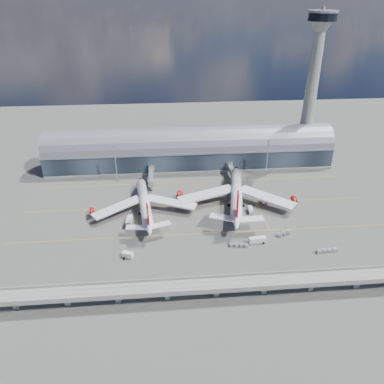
{
  "coord_description": "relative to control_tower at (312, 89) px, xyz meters",
  "views": [
    {
      "loc": [
        -19.96,
        -170.01,
        111.05
      ],
      "look_at": [
        -4.32,
        10.0,
        14.0
      ],
      "focal_mm": 35.0,
      "sensor_mm": 36.0,
      "label": 1
    }
  ],
  "objects": [
    {
      "name": "service_truck_2",
      "position": [
        -59.1,
        -103.38,
        -50.0
      ],
      "size": [
        8.87,
        3.35,
        3.14
      ],
      "rotation": [
        0.0,
        0.0,
        1.67
      ],
      "color": "silver",
      "rests_on": "ground"
    },
    {
      "name": "service_truck_5",
      "position": [
        -113.17,
        -32.38,
        -50.03
      ],
      "size": [
        4.98,
        6.95,
        3.15
      ],
      "rotation": [
        0.0,
        0.0,
        0.43
      ],
      "color": "silver",
      "rests_on": "ground"
    },
    {
      "name": "service_truck_1",
      "position": [
        -123.01,
        -109.64,
        -50.16
      ],
      "size": [
        5.54,
        4.02,
        2.92
      ],
      "rotation": [
        0.0,
        0.0,
        1.19
      ],
      "color": "silver",
      "rests_on": "ground"
    },
    {
      "name": "cargo_train_1",
      "position": [
        -27.6,
        -113.79,
        -50.74
      ],
      "size": [
        10.44,
        2.46,
        1.72
      ],
      "rotation": [
        0.0,
        0.0,
        1.49
      ],
      "color": "gray",
      "rests_on": "ground"
    },
    {
      "name": "guideway",
      "position": [
        -85.0,
        -138.0,
        -46.34
      ],
      "size": [
        220.0,
        8.5,
        7.2
      ],
      "color": "gray",
      "rests_on": "ground"
    },
    {
      "name": "jet_bridge_right",
      "position": [
        -58.66,
        -31.82,
        -46.46
      ],
      "size": [
        4.4,
        32.0,
        7.25
      ],
      "color": "gray",
      "rests_on": "ground"
    },
    {
      "name": "service_truck_3",
      "position": [
        -56.03,
        -74.17,
        -50.21
      ],
      "size": [
        2.72,
        5.93,
        2.8
      ],
      "rotation": [
        0.0,
        0.0,
        -0.07
      ],
      "color": "silver",
      "rests_on": "ground"
    },
    {
      "name": "service_truck_0",
      "position": [
        -124.07,
        -80.33,
        -49.94
      ],
      "size": [
        3.61,
        8.2,
        3.29
      ],
      "rotation": [
        0.0,
        0.0,
        -0.13
      ],
      "color": "silver",
      "rests_on": "ground"
    },
    {
      "name": "service_truck_4",
      "position": [
        -46.25,
        -63.73,
        -50.35
      ],
      "size": [
        2.74,
        4.66,
        2.55
      ],
      "rotation": [
        0.0,
        0.0,
        0.16
      ],
      "color": "silver",
      "rests_on": "ground"
    },
    {
      "name": "airliner_right",
      "position": [
        -62.53,
        -64.3,
        -45.53
      ],
      "size": [
        70.66,
        73.94,
        23.57
      ],
      "rotation": [
        0.0,
        0.0,
        -0.19
      ],
      "color": "white",
      "rests_on": "ground"
    },
    {
      "name": "airliner_left",
      "position": [
        -115.81,
        -69.31,
        -46.02
      ],
      "size": [
        61.43,
        64.6,
        19.68
      ],
      "rotation": [
        0.0,
        0.0,
        0.11
      ],
      "color": "white",
      "rests_on": "ground"
    },
    {
      "name": "cargo_train_2",
      "position": [
        -43.96,
        -97.93,
        -50.68
      ],
      "size": [
        8.25,
        4.63,
        1.83
      ],
      "rotation": [
        0.0,
        0.0,
        1.19
      ],
      "color": "gray",
      "rests_on": "ground"
    },
    {
      "name": "floodlight_mast_left",
      "position": [
        -135.0,
        -28.0,
        -38.0
      ],
      "size": [
        3.0,
        0.7,
        25.7
      ],
      "color": "gray",
      "rests_on": "ground"
    },
    {
      "name": "floodlight_mast_right",
      "position": [
        -35.0,
        -28.0,
        -38.0
      ],
      "size": [
        3.0,
        0.7,
        25.7
      ],
      "color": "gray",
      "rests_on": "ground"
    },
    {
      "name": "terminal",
      "position": [
        -85.0,
        -5.01,
        -40.3
      ],
      "size": [
        200.0,
        30.0,
        28.0
      ],
      "color": "#1B232E",
      "rests_on": "ground"
    },
    {
      "name": "taxi_lines",
      "position": [
        -85.0,
        -60.89,
        -51.63
      ],
      "size": [
        200.0,
        80.12,
        0.01
      ],
      "color": "gold",
      "rests_on": "ground"
    },
    {
      "name": "jet_bridge_left",
      "position": [
        -112.54,
        -29.88,
        -46.46
      ],
      "size": [
        4.4,
        28.0,
        7.25
      ],
      "color": "gray",
      "rests_on": "ground"
    },
    {
      "name": "cargo_train_0",
      "position": [
        -68.93,
        -105.78,
        -50.8
      ],
      "size": [
        9.68,
        3.35,
        1.6
      ],
      "rotation": [
        0.0,
        0.0,
        1.77
      ],
      "color": "gray",
      "rests_on": "ground"
    },
    {
      "name": "control_tower",
      "position": [
        0.0,
        0.0,
        0.0
      ],
      "size": [
        19.0,
        19.0,
        103.0
      ],
      "color": "gray",
      "rests_on": "ground"
    },
    {
      "name": "ground",
      "position": [
        -85.0,
        -83.0,
        -51.64
      ],
      "size": [
        500.0,
        500.0,
        0.0
      ],
      "primitive_type": "plane",
      "color": "#474744",
      "rests_on": "ground"
    }
  ]
}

